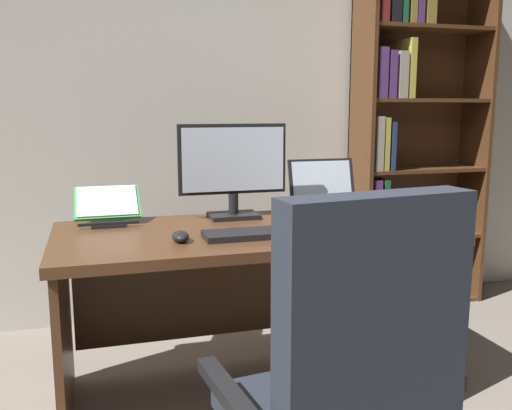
% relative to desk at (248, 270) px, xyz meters
% --- Properties ---
extents(wall_back, '(5.37, 0.12, 2.74)m').
position_rel_desk_xyz_m(wall_back, '(0.02, 1.00, 0.84)').
color(wall_back, beige).
rests_on(wall_back, ground).
extents(desk, '(1.59, 0.75, 0.73)m').
position_rel_desk_xyz_m(desk, '(0.00, 0.00, 0.00)').
color(desk, '#4C2D19').
rests_on(desk, ground).
extents(bookshelf, '(0.82, 0.30, 2.10)m').
position_rel_desk_xyz_m(bookshelf, '(1.21, 0.78, 0.56)').
color(bookshelf, '#4C2D19').
rests_on(bookshelf, ground).
extents(monitor, '(0.49, 0.16, 0.42)m').
position_rel_desk_xyz_m(monitor, '(-0.02, 0.17, 0.41)').
color(monitor, black).
rests_on(monitor, desk).
extents(laptop, '(0.34, 0.31, 0.24)m').
position_rel_desk_xyz_m(laptop, '(0.46, 0.18, 0.25)').
color(laptop, black).
rests_on(laptop, desk).
extents(keyboard, '(0.42, 0.15, 0.02)m').
position_rel_desk_xyz_m(keyboard, '(-0.02, -0.22, 0.21)').
color(keyboard, black).
rests_on(keyboard, desk).
extents(computer_mouse, '(0.06, 0.10, 0.04)m').
position_rel_desk_xyz_m(computer_mouse, '(-0.32, -0.22, 0.22)').
color(computer_mouse, black).
rests_on(computer_mouse, desk).
extents(reading_stand_with_book, '(0.27, 0.25, 0.15)m').
position_rel_desk_xyz_m(reading_stand_with_book, '(-0.57, 0.22, 0.27)').
color(reading_stand_with_book, black).
rests_on(reading_stand_with_book, desk).
extents(open_binder, '(0.52, 0.37, 0.02)m').
position_rel_desk_xyz_m(open_binder, '(0.47, -0.27, 0.21)').
color(open_binder, navy).
rests_on(open_binder, desk).
extents(notepad, '(0.16, 0.22, 0.01)m').
position_rel_desk_xyz_m(notepad, '(0.27, -0.09, 0.20)').
color(notepad, white).
rests_on(notepad, desk).
extents(pen, '(0.14, 0.04, 0.01)m').
position_rel_desk_xyz_m(pen, '(0.29, -0.09, 0.21)').
color(pen, navy).
rests_on(pen, notepad).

